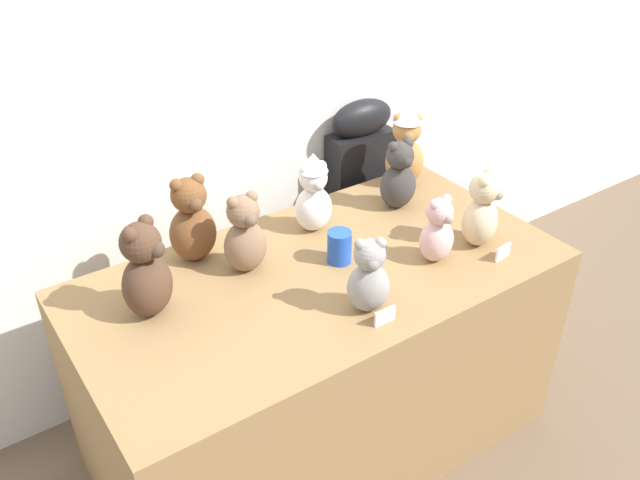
{
  "coord_description": "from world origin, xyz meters",
  "views": [
    {
      "loc": [
        -1.0,
        -1.21,
        2.01
      ],
      "look_at": [
        0.0,
        0.25,
        0.88
      ],
      "focal_mm": 37.83,
      "sensor_mm": 36.0,
      "label": 1
    }
  ],
  "objects_px": {
    "teddy_bear_chestnut": "(192,222)",
    "teddy_bear_caramel": "(406,146)",
    "teddy_bear_snow": "(313,193)",
    "party_cup_blue": "(339,247)",
    "teddy_bear_ash": "(369,277)",
    "teddy_bear_mocha": "(245,235)",
    "teddy_bear_cocoa": "(146,272)",
    "teddy_bear_sand": "(482,211)",
    "teddy_bear_charcoal": "(399,177)",
    "teddy_bear_blush": "(438,231)",
    "display_table": "(320,360)",
    "instrument_case": "(358,214)"
  },
  "relations": [
    {
      "from": "teddy_bear_blush",
      "to": "party_cup_blue",
      "type": "bearing_deg",
      "value": 144.56
    },
    {
      "from": "display_table",
      "to": "party_cup_blue",
      "type": "bearing_deg",
      "value": 9.86
    },
    {
      "from": "teddy_bear_snow",
      "to": "party_cup_blue",
      "type": "xyz_separation_m",
      "value": [
        -0.04,
        -0.21,
        -0.09
      ]
    },
    {
      "from": "teddy_bear_blush",
      "to": "teddy_bear_charcoal",
      "type": "bearing_deg",
      "value": 67.43
    },
    {
      "from": "teddy_bear_blush",
      "to": "teddy_bear_mocha",
      "type": "xyz_separation_m",
      "value": [
        -0.54,
        0.3,
        0.02
      ]
    },
    {
      "from": "teddy_bear_caramel",
      "to": "teddy_bear_mocha",
      "type": "bearing_deg",
      "value": -134.98
    },
    {
      "from": "teddy_bear_caramel",
      "to": "teddy_bear_blush",
      "type": "bearing_deg",
      "value": -86.27
    },
    {
      "from": "teddy_bear_cocoa",
      "to": "teddy_bear_blush",
      "type": "xyz_separation_m",
      "value": [
        0.88,
        -0.27,
        -0.04
      ]
    },
    {
      "from": "teddy_bear_chestnut",
      "to": "teddy_bear_caramel",
      "type": "xyz_separation_m",
      "value": [
        0.91,
        0.02,
        0.02
      ]
    },
    {
      "from": "teddy_bear_mocha",
      "to": "teddy_bear_ash",
      "type": "bearing_deg",
      "value": -62.91
    },
    {
      "from": "teddy_bear_chestnut",
      "to": "teddy_bear_sand",
      "type": "distance_m",
      "value": 0.95
    },
    {
      "from": "instrument_case",
      "to": "teddy_bear_caramel",
      "type": "distance_m",
      "value": 0.46
    },
    {
      "from": "display_table",
      "to": "teddy_bear_snow",
      "type": "xyz_separation_m",
      "value": [
        0.13,
        0.23,
        0.52
      ]
    },
    {
      "from": "instrument_case",
      "to": "party_cup_blue",
      "type": "bearing_deg",
      "value": -131.34
    },
    {
      "from": "teddy_bear_sand",
      "to": "instrument_case",
      "type": "bearing_deg",
      "value": 59.56
    },
    {
      "from": "instrument_case",
      "to": "teddy_bear_mocha",
      "type": "relative_size",
      "value": 3.83
    },
    {
      "from": "display_table",
      "to": "teddy_bear_chestnut",
      "type": "distance_m",
      "value": 0.67
    },
    {
      "from": "display_table",
      "to": "teddy_bear_caramel",
      "type": "bearing_deg",
      "value": 27.08
    },
    {
      "from": "teddy_bear_snow",
      "to": "teddy_bear_cocoa",
      "type": "bearing_deg",
      "value": -160.87
    },
    {
      "from": "teddy_bear_blush",
      "to": "teddy_bear_ash",
      "type": "xyz_separation_m",
      "value": [
        -0.34,
        -0.08,
        0.01
      ]
    },
    {
      "from": "teddy_bear_chestnut",
      "to": "teddy_bear_caramel",
      "type": "distance_m",
      "value": 0.91
    },
    {
      "from": "teddy_bear_ash",
      "to": "teddy_bear_snow",
      "type": "bearing_deg",
      "value": 102.89
    },
    {
      "from": "teddy_bear_blush",
      "to": "teddy_bear_snow",
      "type": "relative_size",
      "value": 0.79
    },
    {
      "from": "teddy_bear_charcoal",
      "to": "teddy_bear_chestnut",
      "type": "bearing_deg",
      "value": 179.14
    },
    {
      "from": "teddy_bear_chestnut",
      "to": "teddy_bear_snow",
      "type": "xyz_separation_m",
      "value": [
        0.42,
        -0.07,
        0.0
      ]
    },
    {
      "from": "teddy_bear_ash",
      "to": "party_cup_blue",
      "type": "xyz_separation_m",
      "value": [
        0.08,
        0.25,
        -0.06
      ]
    },
    {
      "from": "teddy_bear_charcoal",
      "to": "teddy_bear_mocha",
      "type": "relative_size",
      "value": 0.98
    },
    {
      "from": "teddy_bear_cocoa",
      "to": "teddy_bear_sand",
      "type": "distance_m",
      "value": 1.1
    },
    {
      "from": "display_table",
      "to": "teddy_bear_charcoal",
      "type": "relative_size",
      "value": 5.88
    },
    {
      "from": "teddy_bear_charcoal",
      "to": "teddy_bear_caramel",
      "type": "distance_m",
      "value": 0.19
    },
    {
      "from": "teddy_bear_mocha",
      "to": "teddy_bear_sand",
      "type": "bearing_deg",
      "value": -22.87
    },
    {
      "from": "teddy_bear_ash",
      "to": "teddy_bear_charcoal",
      "type": "bearing_deg",
      "value": 69.68
    },
    {
      "from": "teddy_bear_charcoal",
      "to": "party_cup_blue",
      "type": "relative_size",
      "value": 2.43
    },
    {
      "from": "teddy_bear_charcoal",
      "to": "teddy_bear_snow",
      "type": "height_order",
      "value": "teddy_bear_snow"
    },
    {
      "from": "party_cup_blue",
      "to": "display_table",
      "type": "bearing_deg",
      "value": -170.14
    },
    {
      "from": "teddy_bear_blush",
      "to": "teddy_bear_sand",
      "type": "relative_size",
      "value": 0.86
    },
    {
      "from": "teddy_bear_cocoa",
      "to": "teddy_bear_sand",
      "type": "relative_size",
      "value": 1.15
    },
    {
      "from": "teddy_bear_blush",
      "to": "teddy_bear_chestnut",
      "type": "xyz_separation_m",
      "value": [
        -0.64,
        0.45,
        0.03
      ]
    },
    {
      "from": "teddy_bear_snow",
      "to": "party_cup_blue",
      "type": "bearing_deg",
      "value": -92.47
    },
    {
      "from": "teddy_bear_sand",
      "to": "teddy_bear_mocha",
      "type": "bearing_deg",
      "value": 129.11
    },
    {
      "from": "teddy_bear_ash",
      "to": "teddy_bear_sand",
      "type": "height_order",
      "value": "teddy_bear_sand"
    },
    {
      "from": "teddy_bear_chestnut",
      "to": "instrument_case",
      "type": "bearing_deg",
      "value": 16.95
    },
    {
      "from": "display_table",
      "to": "teddy_bear_ash",
      "type": "bearing_deg",
      "value": -88.18
    },
    {
      "from": "instrument_case",
      "to": "teddy_bear_mocha",
      "type": "height_order",
      "value": "instrument_case"
    },
    {
      "from": "teddy_bear_snow",
      "to": "party_cup_blue",
      "type": "distance_m",
      "value": 0.23
    },
    {
      "from": "teddy_bear_chestnut",
      "to": "teddy_bear_snow",
      "type": "relative_size",
      "value": 1.03
    },
    {
      "from": "teddy_bear_charcoal",
      "to": "teddy_bear_ash",
      "type": "height_order",
      "value": "teddy_bear_charcoal"
    },
    {
      "from": "teddy_bear_ash",
      "to": "teddy_bear_mocha",
      "type": "relative_size",
      "value": 0.9
    },
    {
      "from": "teddy_bear_charcoal",
      "to": "teddy_bear_snow",
      "type": "relative_size",
      "value": 0.91
    },
    {
      "from": "teddy_bear_charcoal",
      "to": "teddy_bear_caramel",
      "type": "xyz_separation_m",
      "value": [
        0.14,
        0.13,
        0.04
      ]
    }
  ]
}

